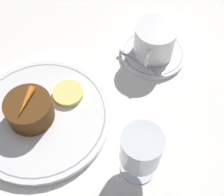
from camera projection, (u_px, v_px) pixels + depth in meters
name	position (u px, v px, depth m)	size (l,w,h in m)	color
ground_plane	(60.00, 125.00, 0.58)	(3.00, 3.00, 0.00)	white
dinner_plate	(41.00, 116.00, 0.58)	(0.26, 0.26, 0.01)	white
saucer	(153.00, 53.00, 0.66)	(0.14, 0.14, 0.01)	white
coffee_cup	(155.00, 41.00, 0.63)	(0.11, 0.08, 0.07)	white
spoon	(147.00, 65.00, 0.64)	(0.04, 0.11, 0.00)	silver
wine_glass	(141.00, 151.00, 0.47)	(0.06, 0.06, 0.11)	silver
dessert_cake	(29.00, 110.00, 0.55)	(0.08, 0.08, 0.05)	#563314
carrot_garnish	(26.00, 101.00, 0.53)	(0.06, 0.02, 0.01)	orange
pineapple_slice	(68.00, 93.00, 0.59)	(0.06, 0.06, 0.01)	#EFE075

